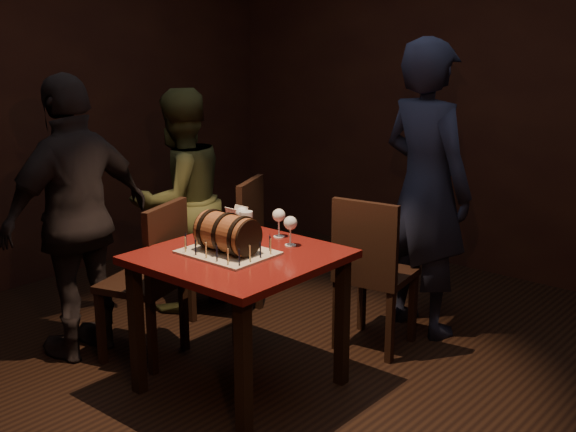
{
  "coord_description": "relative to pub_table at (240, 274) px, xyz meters",
  "views": [
    {
      "loc": [
        2.27,
        -2.62,
        1.87
      ],
      "look_at": [
        0.03,
        0.05,
        0.95
      ],
      "focal_mm": 45.0,
      "sensor_mm": 36.0,
      "label": 1
    }
  ],
  "objects": [
    {
      "name": "pub_table",
      "position": [
        0.0,
        0.0,
        0.0
      ],
      "size": [
        0.9,
        0.9,
        0.75
      ],
      "color": "#4D0E0C",
      "rests_on": "ground"
    },
    {
      "name": "chair_left_rear",
      "position": [
        -0.69,
        0.69,
        -0.12
      ],
      "size": [
        0.52,
        0.52,
        0.93
      ],
      "color": "black",
      "rests_on": "ground"
    },
    {
      "name": "wine_glass_mid",
      "position": [
        -0.03,
        0.35,
        0.23
      ],
      "size": [
        0.07,
        0.07,
        0.16
      ],
      "color": "silver",
      "rests_on": "pub_table"
    },
    {
      "name": "wine_glass_right",
      "position": [
        0.12,
        0.27,
        0.23
      ],
      "size": [
        0.07,
        0.07,
        0.16
      ],
      "color": "silver",
      "rests_on": "pub_table"
    },
    {
      "name": "cake_board",
      "position": [
        -0.04,
        -0.04,
        0.12
      ],
      "size": [
        0.45,
        0.35,
        0.01
      ],
      "primitive_type": "cube",
      "color": "#AFA38D",
      "rests_on": "pub_table"
    },
    {
      "name": "chair_left_front",
      "position": [
        -0.61,
        -0.07,
        -0.12
      ],
      "size": [
        0.5,
        0.5,
        0.93
      ],
      "color": "black",
      "rests_on": "ground"
    },
    {
      "name": "room_shell",
      "position": [
        0.17,
        0.1,
        0.76
      ],
      "size": [
        5.04,
        5.04,
        2.8
      ],
      "color": "black",
      "rests_on": "ground"
    },
    {
      "name": "menu_card",
      "position": [
        -0.31,
        0.31,
        0.17
      ],
      "size": [
        0.1,
        0.05,
        0.13
      ],
      "primitive_type": null,
      "color": "white",
      "rests_on": "pub_table"
    },
    {
      "name": "barrel_cake",
      "position": [
        -0.04,
        -0.04,
        0.22
      ],
      "size": [
        0.36,
        0.21,
        0.21
      ],
      "color": "brown",
      "rests_on": "cake_board"
    },
    {
      "name": "person_left_rear",
      "position": [
        -1.11,
        0.59,
        0.1
      ],
      "size": [
        0.62,
        0.77,
        1.49
      ],
      "primitive_type": "imported",
      "rotation": [
        0.0,
        0.0,
        -1.66
      ],
      "color": "#404221",
      "rests_on": "ground"
    },
    {
      "name": "person_left_front",
      "position": [
        -1.01,
        -0.27,
        0.18
      ],
      "size": [
        0.44,
        0.97,
        1.63
      ],
      "primitive_type": "imported",
      "rotation": [
        0.0,
        0.0,
        -1.53
      ],
      "color": "black",
      "rests_on": "ground"
    },
    {
      "name": "chair_back",
      "position": [
        0.27,
        0.82,
        -0.12
      ],
      "size": [
        0.46,
        0.46,
        0.93
      ],
      "color": "black",
      "rests_on": "ground"
    },
    {
      "name": "person_back",
      "position": [
        0.33,
        1.31,
        0.27
      ],
      "size": [
        0.75,
        0.58,
        1.81
      ],
      "primitive_type": "imported",
      "rotation": [
        0.0,
        0.0,
        2.89
      ],
      "color": "#191C32",
      "rests_on": "ground"
    },
    {
      "name": "birthday_candles",
      "position": [
        -0.04,
        -0.04,
        0.16
      ],
      "size": [
        0.4,
        0.3,
        0.09
      ],
      "color": "#FAE495",
      "rests_on": "cake_board"
    },
    {
      "name": "pint_of_ale",
      "position": [
        -0.16,
        0.22,
        0.18
      ],
      "size": [
        0.07,
        0.07,
        0.15
      ],
      "color": "silver",
      "rests_on": "pub_table"
    },
    {
      "name": "wine_glass_left",
      "position": [
        -0.22,
        0.25,
        0.23
      ],
      "size": [
        0.07,
        0.07,
        0.16
      ],
      "color": "silver",
      "rests_on": "pub_table"
    }
  ]
}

